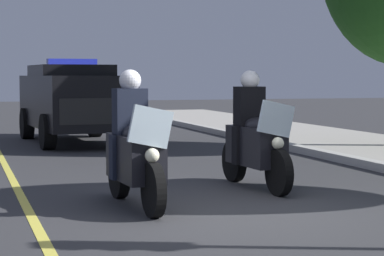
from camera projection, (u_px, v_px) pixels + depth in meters
The scene contains 5 objects.
ground_plane at pixel (237, 213), 8.90m from camera, with size 80.00×80.00×0.00m, color #333335.
lane_stripe_center at pixel (36, 225), 8.19m from camera, with size 48.00×0.12×0.01m, color #E0D14C.
police_motorcycle_lead_left at pixel (134, 151), 9.28m from camera, with size 2.14×0.61×1.72m.
police_motorcycle_lead_right at pixel (255, 140), 10.83m from camera, with size 2.14×0.61×1.72m.
police_suv at pixel (73, 99), 18.21m from camera, with size 5.01×2.31×2.05m.
Camera 1 is at (8.24, -3.14, 1.64)m, focal length 69.75 mm.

